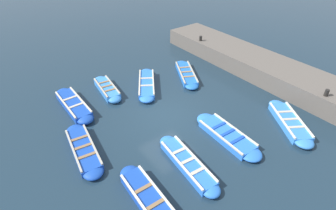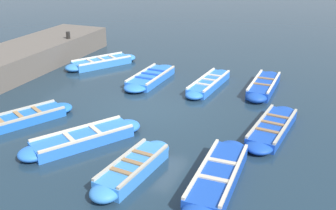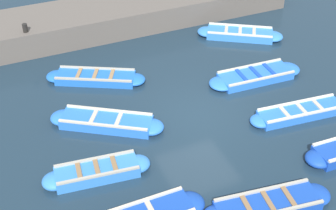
{
  "view_description": "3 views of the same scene",
  "coord_description": "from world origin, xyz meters",
  "px_view_note": "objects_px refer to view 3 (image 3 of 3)",
  "views": [
    {
      "loc": [
        6.44,
        8.48,
        8.3
      ],
      "look_at": [
        -0.33,
        -0.42,
        0.33
      ],
      "focal_mm": 28.0,
      "sensor_mm": 36.0,
      "label": 1
    },
    {
      "loc": [
        5.47,
        -11.89,
        5.64
      ],
      "look_at": [
        0.69,
        0.23,
        0.2
      ],
      "focal_mm": 42.0,
      "sensor_mm": 36.0,
      "label": 2
    },
    {
      "loc": [
        11.17,
        -6.08,
        9.8
      ],
      "look_at": [
        -0.6,
        -0.92,
        0.33
      ],
      "focal_mm": 50.0,
      "sensor_mm": 36.0,
      "label": 3
    }
  ],
  "objects_px": {
    "boat_alongside": "(240,34)",
    "boat_centre": "(106,122)",
    "boat_stern_in": "(255,76)",
    "boat_far_corner": "(97,172)",
    "boat_mid_row": "(301,112)",
    "bollard_north": "(25,28)",
    "boat_tucked": "(268,205)",
    "boat_near_quay": "(96,78)"
  },
  "relations": [
    {
      "from": "boat_far_corner",
      "to": "bollard_north",
      "type": "height_order",
      "value": "bollard_north"
    },
    {
      "from": "boat_centre",
      "to": "boat_mid_row",
      "type": "xyz_separation_m",
      "value": [
        2.12,
        6.23,
        -0.01
      ]
    },
    {
      "from": "boat_near_quay",
      "to": "boat_stern_in",
      "type": "xyz_separation_m",
      "value": [
        2.33,
        5.6,
        0.0
      ]
    },
    {
      "from": "boat_alongside",
      "to": "boat_mid_row",
      "type": "relative_size",
      "value": 0.95
    },
    {
      "from": "boat_tucked",
      "to": "boat_centre",
      "type": "distance_m",
      "value": 5.93
    },
    {
      "from": "boat_alongside",
      "to": "boat_centre",
      "type": "height_order",
      "value": "boat_centre"
    },
    {
      "from": "boat_tucked",
      "to": "boat_far_corner",
      "type": "bearing_deg",
      "value": -128.35
    },
    {
      "from": "boat_centre",
      "to": "boat_stern_in",
      "type": "distance_m",
      "value": 6.06
    },
    {
      "from": "boat_centre",
      "to": "bollard_north",
      "type": "xyz_separation_m",
      "value": [
        -5.71,
        -1.47,
        1.09
      ]
    },
    {
      "from": "boat_near_quay",
      "to": "boat_tucked",
      "type": "xyz_separation_m",
      "value": [
        7.95,
        2.44,
        0.0
      ]
    },
    {
      "from": "boat_centre",
      "to": "boat_near_quay",
      "type": "bearing_deg",
      "value": 170.83
    },
    {
      "from": "boat_centre",
      "to": "boat_mid_row",
      "type": "bearing_deg",
      "value": 71.18
    },
    {
      "from": "boat_tucked",
      "to": "boat_far_corner",
      "type": "height_order",
      "value": "boat_far_corner"
    },
    {
      "from": "boat_tucked",
      "to": "bollard_north",
      "type": "distance_m",
      "value": 11.78
    },
    {
      "from": "boat_tucked",
      "to": "boat_centre",
      "type": "xyz_separation_m",
      "value": [
        -5.18,
        -2.89,
        0.02
      ]
    },
    {
      "from": "boat_alongside",
      "to": "bollard_north",
      "type": "relative_size",
      "value": 10.3
    },
    {
      "from": "boat_alongside",
      "to": "boat_mid_row",
      "type": "distance_m",
      "value": 5.82
    },
    {
      "from": "boat_mid_row",
      "to": "bollard_north",
      "type": "xyz_separation_m",
      "value": [
        -7.83,
        -7.71,
        1.1
      ]
    },
    {
      "from": "boat_far_corner",
      "to": "bollard_north",
      "type": "bearing_deg",
      "value": -176.25
    },
    {
      "from": "boat_alongside",
      "to": "boat_near_quay",
      "type": "bearing_deg",
      "value": -82.98
    },
    {
      "from": "boat_tucked",
      "to": "boat_alongside",
      "type": "height_order",
      "value": "boat_alongside"
    },
    {
      "from": "boat_alongside",
      "to": "boat_centre",
      "type": "xyz_separation_m",
      "value": [
        3.61,
        -7.24,
        0.0
      ]
    },
    {
      "from": "boat_alongside",
      "to": "boat_stern_in",
      "type": "relative_size",
      "value": 0.94
    },
    {
      "from": "boat_mid_row",
      "to": "boat_stern_in",
      "type": "xyz_separation_m",
      "value": [
        -2.57,
        -0.19,
        -0.0
      ]
    },
    {
      "from": "boat_far_corner",
      "to": "boat_stern_in",
      "type": "distance_m",
      "value": 7.46
    },
    {
      "from": "boat_far_corner",
      "to": "boat_stern_in",
      "type": "height_order",
      "value": "boat_far_corner"
    },
    {
      "from": "boat_tucked",
      "to": "boat_mid_row",
      "type": "distance_m",
      "value": 4.53
    },
    {
      "from": "boat_near_quay",
      "to": "boat_mid_row",
      "type": "bearing_deg",
      "value": 49.78
    },
    {
      "from": "boat_tucked",
      "to": "boat_alongside",
      "type": "xyz_separation_m",
      "value": [
        -8.79,
        4.35,
        0.01
      ]
    },
    {
      "from": "boat_alongside",
      "to": "boat_far_corner",
      "type": "relative_size",
      "value": 1.11
    },
    {
      "from": "boat_tucked",
      "to": "boat_alongside",
      "type": "bearing_deg",
      "value": 153.65
    },
    {
      "from": "boat_centre",
      "to": "boat_far_corner",
      "type": "height_order",
      "value": "boat_far_corner"
    },
    {
      "from": "boat_near_quay",
      "to": "bollard_north",
      "type": "height_order",
      "value": "bollard_north"
    },
    {
      "from": "boat_mid_row",
      "to": "boat_stern_in",
      "type": "relative_size",
      "value": 0.99
    },
    {
      "from": "boat_centre",
      "to": "boat_mid_row",
      "type": "distance_m",
      "value": 6.58
    },
    {
      "from": "boat_far_corner",
      "to": "boat_tucked",
      "type": "bearing_deg",
      "value": 51.65
    },
    {
      "from": "boat_mid_row",
      "to": "bollard_north",
      "type": "height_order",
      "value": "bollard_north"
    },
    {
      "from": "boat_stern_in",
      "to": "bollard_north",
      "type": "distance_m",
      "value": 9.24
    },
    {
      "from": "boat_near_quay",
      "to": "bollard_north",
      "type": "bearing_deg",
      "value": -146.83
    },
    {
      "from": "boat_near_quay",
      "to": "boat_mid_row",
      "type": "relative_size",
      "value": 0.98
    },
    {
      "from": "boat_mid_row",
      "to": "boat_far_corner",
      "type": "xyz_separation_m",
      "value": [
        0.01,
        -7.19,
        0.02
      ]
    },
    {
      "from": "boat_alongside",
      "to": "boat_far_corner",
      "type": "distance_m",
      "value": 10.01
    }
  ]
}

